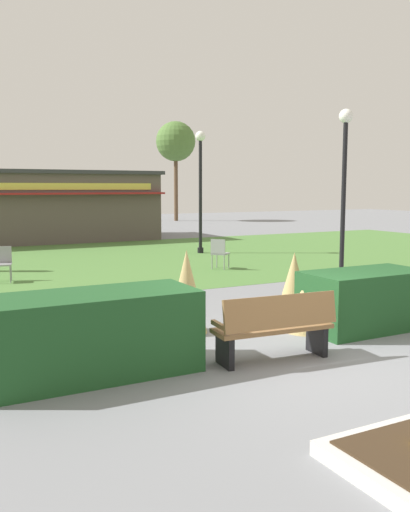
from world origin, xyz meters
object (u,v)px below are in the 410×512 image
object	(u,v)px
trash_bin	(13,344)
cafe_chair_center	(2,261)
lamppost_mid	(344,173)
tree_right_bg	(176,142)
food_kiosk	(37,206)
park_bench	(275,327)
cafe_chair_north	(219,251)
lamppost_far	(200,177)

from	to	relation	value
trash_bin	cafe_chair_center	distance (m)	7.59
lamppost_mid	tree_right_bg	distance (m)	25.96
trash_bin	food_kiosk	size ratio (longest dim) A/B	0.08
park_bench	lamppost_mid	bearing A→B (deg)	41.83
lamppost_mid	trash_bin	xyz separation A→B (m)	(-8.91, -4.03, -2.32)
park_bench	trash_bin	xyz separation A→B (m)	(-3.29, 1.00, -0.06)
food_kiosk	trash_bin	bearing A→B (deg)	-101.70
park_bench	cafe_chair_north	size ratio (longest dim) A/B	1.95
park_bench	trash_bin	distance (m)	3.44
lamppost_far	cafe_chair_north	bearing A→B (deg)	-109.32
trash_bin	tree_right_bg	world-z (taller)	tree_right_bg
cafe_chair_center	trash_bin	bearing A→B (deg)	-96.56
lamppost_far	food_kiosk	bearing A→B (deg)	118.97
lamppost_mid	trash_bin	size ratio (longest dim) A/B	5.18
trash_bin	cafe_chair_north	size ratio (longest dim) A/B	0.95
cafe_chair_center	cafe_chair_north	size ratio (longest dim) A/B	1.00
trash_bin	cafe_chair_north	world-z (taller)	cafe_chair_north
cafe_chair_north	cafe_chair_center	bearing A→B (deg)	173.36
food_kiosk	park_bench	bearing A→B (deg)	-91.58
cafe_chair_center	tree_right_bg	bearing A→B (deg)	55.65
food_kiosk	tree_right_bg	world-z (taller)	tree_right_bg
cafe_chair_center	cafe_chair_north	world-z (taller)	same
park_bench	cafe_chair_center	xyz separation A→B (m)	(-2.42, 8.54, 0.05)
lamppost_mid	cafe_chair_north	distance (m)	4.18
cafe_chair_center	lamppost_mid	bearing A→B (deg)	-23.61
lamppost_far	cafe_chair_north	xyz separation A→B (m)	(-1.34, -3.83, -2.22)
lamppost_far	cafe_chair_center	distance (m)	8.21
food_kiosk	cafe_chair_center	distance (m)	11.35
park_bench	cafe_chair_north	xyz separation A→B (m)	(3.49, 7.86, 0.05)
tree_right_bg	cafe_chair_center	bearing A→B (deg)	-124.35
food_kiosk	tree_right_bg	xyz separation A→B (m)	(11.70, 10.52, 4.00)
lamppost_far	trash_bin	world-z (taller)	lamppost_far
lamppost_mid	tree_right_bg	bearing A→B (deg)	75.16
food_kiosk	cafe_chair_center	xyz separation A→B (m)	(-2.95, -10.91, -1.04)
lamppost_mid	tree_right_bg	size ratio (longest dim) A/B	0.62
lamppost_far	tree_right_bg	distance (m)	19.93
lamppost_mid	trash_bin	distance (m)	10.04
park_bench	tree_right_bg	world-z (taller)	tree_right_bg
park_bench	food_kiosk	size ratio (longest dim) A/B	0.17
park_bench	lamppost_far	world-z (taller)	lamppost_far
trash_bin	park_bench	bearing A→B (deg)	-17.00
cafe_chair_center	tree_right_bg	xyz separation A→B (m)	(14.65, 21.43, 5.04)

